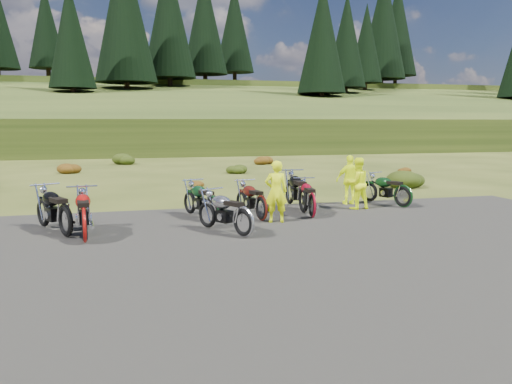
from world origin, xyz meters
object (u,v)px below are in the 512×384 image
object	(u,v)px
motorcycle_3	(243,238)
person_middle	(276,193)
motorcycle_7	(403,208)
motorcycle_0	(67,238)

from	to	relation	value
motorcycle_3	person_middle	bearing A→B (deg)	-68.34
motorcycle_3	motorcycle_7	bearing A→B (deg)	-93.44
motorcycle_0	person_middle	size ratio (longest dim) A/B	1.35
motorcycle_0	motorcycle_7	xyz separation A→B (m)	(9.95, 1.78, 0.00)
motorcycle_7	motorcycle_3	bearing A→B (deg)	92.73
motorcycle_0	person_middle	world-z (taller)	person_middle
motorcycle_7	person_middle	size ratio (longest dim) A/B	1.21
motorcycle_0	motorcycle_3	xyz separation A→B (m)	(4.07, -1.04, 0.00)
motorcycle_3	person_middle	distance (m)	2.16
motorcycle_0	motorcycle_7	size ratio (longest dim) A/B	1.11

